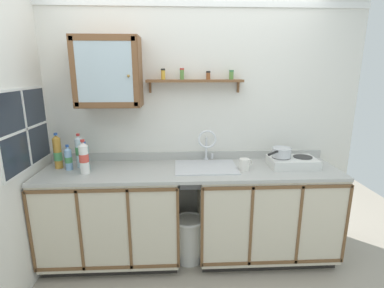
{
  "coord_description": "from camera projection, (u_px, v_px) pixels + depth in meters",
  "views": [
    {
      "loc": [
        -0.11,
        -2.21,
        1.8
      ],
      "look_at": [
        0.02,
        0.43,
        1.13
      ],
      "focal_mm": 27.06,
      "sensor_mm": 36.0,
      "label": 1
    }
  ],
  "objects": [
    {
      "name": "mug",
      "position": [
        245.0,
        164.0,
        2.62
      ],
      "size": [
        0.13,
        0.1,
        0.11
      ],
      "color": "white",
      "rests_on": "countertop"
    },
    {
      "name": "countertop",
      "position": [
        191.0,
        170.0,
        2.67
      ],
      "size": [
        2.72,
        0.64,
        0.03
      ],
      "primitive_type": "cube",
      "color": "#B2B2AD",
      "rests_on": "lower_cabinet_run"
    },
    {
      "name": "back_wall",
      "position": [
        189.0,
        129.0,
        2.91
      ],
      "size": [
        3.36,
        0.07,
        2.44
      ],
      "color": "silver",
      "rests_on": "ground"
    },
    {
      "name": "bottle_opaque_white_3",
      "position": [
        84.0,
        158.0,
        2.5
      ],
      "size": [
        0.08,
        0.08,
        0.31
      ],
      "color": "white",
      "rests_on": "countertop"
    },
    {
      "name": "bottle_water_blue_0",
      "position": [
        68.0,
        158.0,
        2.61
      ],
      "size": [
        0.07,
        0.07,
        0.23
      ],
      "color": "#8CB7E0",
      "rests_on": "countertop"
    },
    {
      "name": "window",
      "position": [
        25.0,
        129.0,
        2.38
      ],
      "size": [
        0.03,
        0.79,
        0.67
      ],
      "color": "#262D38"
    },
    {
      "name": "bottle_detergent_teal_1",
      "position": [
        85.0,
        157.0,
        2.6
      ],
      "size": [
        0.07,
        0.07,
        0.27
      ],
      "color": "teal",
      "rests_on": "countertop"
    },
    {
      "name": "bottle_juice_amber_4",
      "position": [
        58.0,
        153.0,
        2.65
      ],
      "size": [
        0.07,
        0.07,
        0.33
      ],
      "color": "gold",
      "rests_on": "countertop"
    },
    {
      "name": "trash_bin",
      "position": [
        189.0,
        238.0,
        2.79
      ],
      "size": [
        0.3,
        0.3,
        0.44
      ],
      "color": "silver",
      "rests_on": "ground"
    },
    {
      "name": "backsplash",
      "position": [
        189.0,
        156.0,
        2.94
      ],
      "size": [
        2.72,
        0.02,
        0.08
      ],
      "primitive_type": "cube",
      "color": "#B2B2AD",
      "rests_on": "countertop"
    },
    {
      "name": "lower_cabinet_run",
      "position": [
        113.0,
        217.0,
        2.75
      ],
      "size": [
        1.26,
        0.62,
        0.89
      ],
      "color": "black",
      "rests_on": "ground"
    },
    {
      "name": "bottle_water_clear_2",
      "position": [
        79.0,
        151.0,
        2.67
      ],
      "size": [
        0.07,
        0.07,
        0.32
      ],
      "color": "silver",
      "rests_on": "countertop"
    },
    {
      "name": "saucepan",
      "position": [
        281.0,
        152.0,
        2.71
      ],
      "size": [
        0.27,
        0.26,
        0.09
      ],
      "color": "silver",
      "rests_on": "hot_plate_stove"
    },
    {
      "name": "wall_cabinet",
      "position": [
        108.0,
        72.0,
        2.57
      ],
      "size": [
        0.58,
        0.31,
        0.61
      ],
      "color": "brown"
    },
    {
      "name": "lower_cabinet_run_right",
      "position": [
        265.0,
        213.0,
        2.81
      ],
      "size": [
        1.3,
        0.62,
        0.89
      ],
      "color": "black",
      "rests_on": "ground"
    },
    {
      "name": "floor",
      "position": [
        192.0,
        278.0,
        2.59
      ],
      "size": [
        5.76,
        5.76,
        0.0
      ],
      "primitive_type": "plane",
      "color": "#9E9384",
      "rests_on": "ground"
    },
    {
      "name": "sink",
      "position": [
        206.0,
        170.0,
        2.71
      ],
      "size": [
        0.57,
        0.46,
        0.47
      ],
      "color": "silver",
      "rests_on": "countertop"
    },
    {
      "name": "spice_shelf",
      "position": [
        195.0,
        80.0,
        2.7
      ],
      "size": [
        0.9,
        0.14,
        0.23
      ],
      "color": "brown"
    },
    {
      "name": "hot_plate_stove",
      "position": [
        292.0,
        162.0,
        2.72
      ],
      "size": [
        0.43,
        0.28,
        0.09
      ],
      "color": "silver",
      "rests_on": "countertop"
    }
  ]
}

